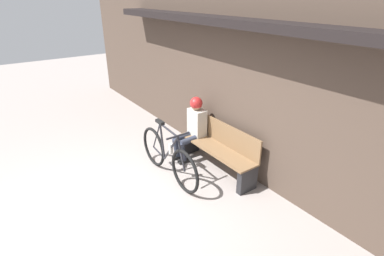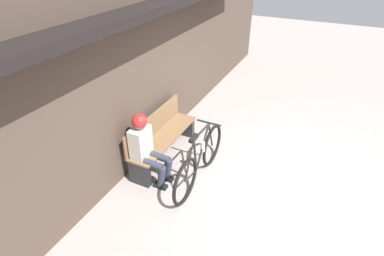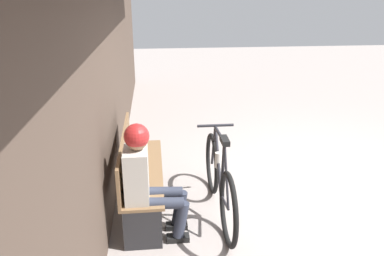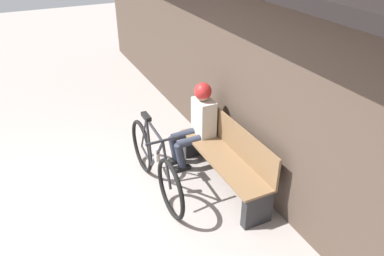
{
  "view_description": "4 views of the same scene",
  "coord_description": "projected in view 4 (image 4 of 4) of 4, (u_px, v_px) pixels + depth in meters",
  "views": [
    {
      "loc": [
        3.4,
        -0.82,
        2.89
      ],
      "look_at": [
        -0.27,
        1.78,
        0.84
      ],
      "focal_mm": 28.0,
      "sensor_mm": 36.0,
      "label": 1
    },
    {
      "loc": [
        -3.71,
        -0.14,
        3.31
      ],
      "look_at": [
        -0.11,
        1.62,
        0.77
      ],
      "focal_mm": 28.0,
      "sensor_mm": 36.0,
      "label": 2
    },
    {
      "loc": [
        -3.84,
        2.02,
        2.29
      ],
      "look_at": [
        -0.18,
        1.63,
        0.93
      ],
      "focal_mm": 35.0,
      "sensor_mm": 36.0,
      "label": 3
    },
    {
      "loc": [
        3.23,
        0.15,
        3.05
      ],
      "look_at": [
        -0.24,
        1.81,
        0.85
      ],
      "focal_mm": 35.0,
      "sensor_mm": 36.0,
      "label": 4
    }
  ],
  "objects": [
    {
      "name": "park_bench_near",
      "position": [
        227.0,
        158.0,
        4.69
      ],
      "size": [
        1.66,
        0.42,
        0.84
      ],
      "color": "brown",
      "rests_on": "ground_plane"
    },
    {
      "name": "ground_plane",
      "position": [
        49.0,
        243.0,
        3.99
      ],
      "size": [
        24.0,
        24.0,
        0.0
      ],
      "primitive_type": "plane",
      "color": "gray"
    },
    {
      "name": "storefront_wall",
      "position": [
        261.0,
        60.0,
        4.12
      ],
      "size": [
        12.0,
        0.56,
        3.2
      ],
      "color": "#4C3D33",
      "rests_on": "ground_plane"
    },
    {
      "name": "bicycle",
      "position": [
        155.0,
        164.0,
        4.59
      ],
      "size": [
        1.72,
        0.4,
        0.97
      ],
      "color": "black",
      "rests_on": "ground_plane"
    },
    {
      "name": "person_seated",
      "position": [
        198.0,
        119.0,
        5.0
      ],
      "size": [
        0.34,
        0.59,
        1.18
      ],
      "color": "#2D3342",
      "rests_on": "ground_plane"
    }
  ]
}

